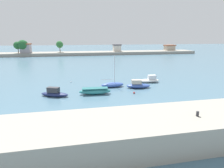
% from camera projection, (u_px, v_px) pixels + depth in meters
% --- Properties ---
extents(ground_plane, '(400.00, 400.00, 0.00)m').
position_uv_depth(ground_plane, '(143.00, 112.00, 23.48)').
color(ground_plane, slate).
extents(seawall_embankment, '(84.96, 6.20, 2.68)m').
position_uv_depth(seawall_embankment, '(169.00, 128.00, 16.81)').
color(seawall_embankment, '#9E998C').
rests_on(seawall_embankment, ground).
extents(mooring_bollard, '(0.25, 0.25, 0.46)m').
position_uv_depth(mooring_bollard, '(198.00, 114.00, 16.22)').
color(mooring_bollard, '#2D2D33').
rests_on(mooring_bollard, seawall_embankment).
extents(moored_boat_0, '(5.06, 3.13, 1.58)m').
position_uv_depth(moored_boat_0, '(54.00, 93.00, 29.72)').
color(moored_boat_0, navy).
rests_on(moored_boat_0, ground).
extents(moored_boat_1, '(5.63, 1.84, 1.13)m').
position_uv_depth(moored_boat_1, '(95.00, 91.00, 30.84)').
color(moored_boat_1, teal).
rests_on(moored_boat_1, ground).
extents(moored_boat_2, '(4.62, 1.91, 6.30)m').
position_uv_depth(moored_boat_2, '(113.00, 85.00, 35.23)').
color(moored_boat_2, '#3856A8').
rests_on(moored_boat_2, ground).
extents(moored_boat_3, '(4.93, 2.45, 1.63)m').
position_uv_depth(moored_boat_3, '(138.00, 85.00, 34.66)').
color(moored_boat_3, '#3856A8').
rests_on(moored_boat_3, ground).
extents(moored_boat_4, '(5.04, 1.92, 1.61)m').
position_uv_depth(moored_boat_4, '(149.00, 80.00, 38.88)').
color(moored_boat_4, white).
rests_on(moored_boat_4, ground).
extents(mooring_buoy_0, '(0.35, 0.35, 0.35)m').
position_uv_depth(mooring_buoy_0, '(134.00, 93.00, 31.18)').
color(mooring_buoy_0, red).
rests_on(mooring_buoy_0, ground).
extents(mooring_buoy_1, '(0.25, 0.25, 0.25)m').
position_uv_depth(mooring_buoy_1, '(71.00, 82.00, 38.87)').
color(mooring_buoy_1, white).
rests_on(mooring_buoy_1, ground).
extents(distant_shoreline, '(119.79, 11.40, 8.22)m').
position_uv_depth(distant_shoreline, '(86.00, 52.00, 97.58)').
color(distant_shoreline, gray).
rests_on(distant_shoreline, ground).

